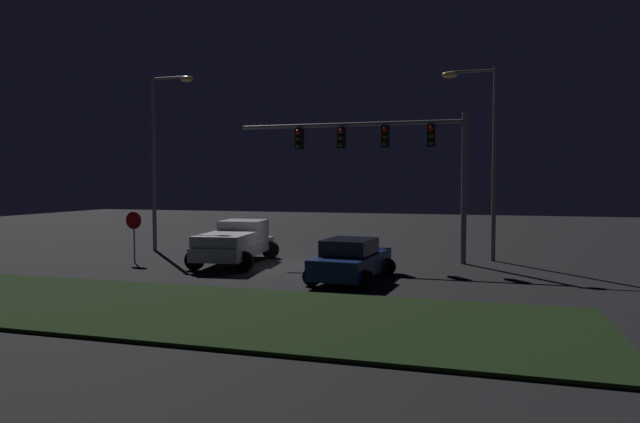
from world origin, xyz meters
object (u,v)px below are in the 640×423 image
Objects in this scene: street_lamp_right at (484,141)px; stop_sign at (134,227)px; pickup_truck at (236,240)px; car_sedan at (351,260)px; street_lamp_left at (161,143)px; traffic_signal_gantry at (386,148)px.

street_lamp_right is 3.85× the size of stop_sign.
street_lamp_right reaches higher than pickup_truck.
car_sedan is at bearing -9.38° from stop_sign.
car_sedan is 9.25m from street_lamp_right.
street_lamp_left reaches higher than pickup_truck.
car_sedan is 13.48m from street_lamp_left.
traffic_signal_gantry is 4.63× the size of stop_sign.
street_lamp_left is 1.04× the size of street_lamp_right.
stop_sign is at bearing -74.03° from street_lamp_left.
stop_sign reaches higher than car_sedan.
street_lamp_left is (-5.50, 2.96, 4.51)m from pickup_truck.
traffic_signal_gantry is at bearing 19.30° from stop_sign.
pickup_truck is at bearing -157.21° from traffic_signal_gantry.
street_lamp_left is (-11.23, 5.72, 4.77)m from car_sedan.
street_lamp_left reaches higher than car_sedan.
pickup_truck is 6.37m from car_sedan.
stop_sign is (-4.34, -1.10, 0.56)m from pickup_truck.
traffic_signal_gantry is (0.34, 5.31, 4.29)m from car_sedan.
car_sedan is at bearing -93.70° from traffic_signal_gantry.
pickup_truck is at bearing -28.24° from street_lamp_left.
street_lamp_right is at bearing 18.81° from stop_sign.
car_sedan is at bearing -26.98° from street_lamp_left.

